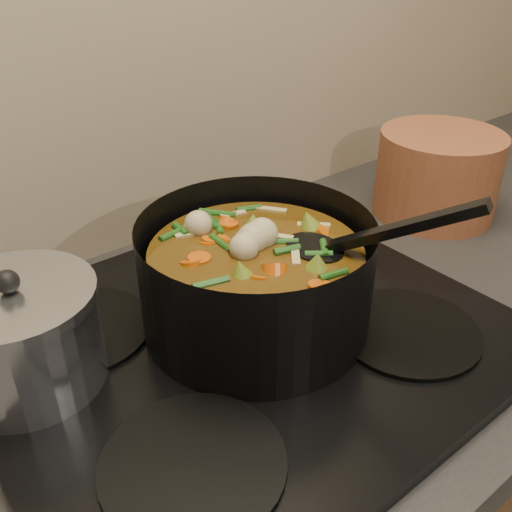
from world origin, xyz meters
TOP-DOWN VIEW (x-y plane):
  - stovetop at (0.00, 1.93)m, footprint 0.62×0.54m
  - stockpot at (0.03, 1.94)m, footprint 0.33×0.38m
  - saucepan at (-0.24, 2.01)m, footprint 0.17×0.17m
  - terracotta_crock at (0.50, 2.01)m, footprint 0.27×0.27m

SIDE VIEW (x-z plane):
  - stovetop at x=0.00m, z-range 0.91..0.93m
  - terracotta_crock at x=0.50m, z-range 0.91..1.06m
  - saucepan at x=-0.24m, z-range 0.92..1.06m
  - stockpot at x=0.03m, z-range 0.89..1.10m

